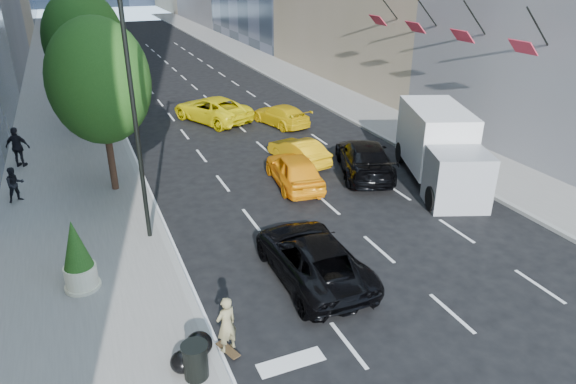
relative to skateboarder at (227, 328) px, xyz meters
name	(u,v)px	position (x,y,z in m)	size (l,w,h in m)	color
ground	(355,255)	(5.60, 3.00, -0.82)	(160.00, 160.00, 0.00)	black
sidewalk_left	(62,92)	(-3.40, 33.00, -0.75)	(6.00, 120.00, 0.15)	slate
sidewalk_right	(286,73)	(15.60, 33.00, -0.75)	(4.00, 120.00, 0.15)	slate
lamp_near	(136,84)	(-0.72, 7.00, 4.99)	(2.13, 0.22, 10.00)	black
lamp_far	(95,25)	(-0.72, 25.00, 4.99)	(2.13, 0.22, 10.00)	black
tree_near	(99,82)	(-1.60, 12.00, 4.15)	(4.20, 4.20, 7.46)	black
tree_mid	(84,41)	(-1.60, 22.00, 4.50)	(4.50, 4.50, 7.99)	black
tree_far	(76,28)	(-1.60, 35.00, 3.80)	(3.90, 3.90, 6.92)	black
traffic_signal	(82,22)	(-0.80, 43.00, 3.41)	(2.48, 0.53, 5.20)	black
facade_flags	(440,27)	(16.24, 13.00, 5.36)	(1.85, 13.30, 2.05)	black
skateboarder	(227,328)	(0.00, 0.00, 0.00)	(0.60, 0.39, 1.64)	olive
black_sedan_lincoln	(312,257)	(3.60, 2.38, -0.07)	(2.49, 5.40, 1.50)	black
black_sedan_mercedes	(365,158)	(9.80, 9.47, 0.01)	(2.32, 5.70, 1.66)	black
taxi_a	(294,170)	(6.10, 9.50, -0.05)	(1.83, 4.54, 1.55)	#FD990D
taxi_b	(299,151)	(7.45, 12.00, -0.18)	(1.36, 3.90, 1.29)	#D5980B
taxi_c	(212,109)	(5.37, 21.00, -0.03)	(2.63, 5.71, 1.59)	yellow
taxi_d	(281,115)	(9.11, 18.50, -0.17)	(1.81, 4.46, 1.29)	#E3B90B
city_bus	(118,74)	(0.80, 31.50, 0.64)	(2.45, 10.46, 2.91)	silver
box_truck	(440,147)	(12.46, 7.29, 0.86)	(4.80, 7.34, 3.31)	silver
pedestrian_a	(15,184)	(-5.56, 12.27, 0.09)	(0.74, 0.58, 1.53)	black
pedestrian_b	(18,147)	(-5.60, 16.67, 0.34)	(1.18, 0.49, 2.01)	black
trash_can	(196,361)	(-1.00, -0.66, -0.21)	(0.61, 0.61, 0.91)	black
planter_shrub	(77,257)	(-3.38, 4.45, 0.45)	(0.98, 0.98, 2.36)	beige
garbage_bags	(193,351)	(-0.95, -0.06, -0.39)	(1.20, 1.15, 0.59)	black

